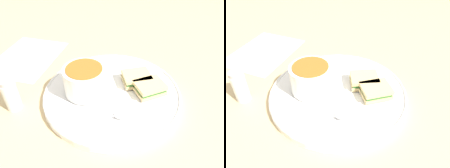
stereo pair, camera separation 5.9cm
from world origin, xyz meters
The scene contains 8 objects.
ground_plane centered at (0.00, 0.00, 0.00)m, with size 2.40×2.40×0.00m, color #D1B27F.
plate centered at (0.00, 0.00, 0.01)m, with size 0.37×0.37×0.02m.
soup_bowl centered at (0.06, 0.03, 0.06)m, with size 0.11×0.11×0.07m.
spoon centered at (-0.06, 0.08, 0.03)m, with size 0.10×0.06×0.01m.
sandwich_half_near centered at (-0.09, -0.04, 0.04)m, with size 0.10×0.10×0.03m.
sandwich_half_far centered at (-0.05, -0.06, 0.04)m, with size 0.10×0.10×0.03m.
salt_shaker centered at (0.21, 0.15, 0.04)m, with size 0.04×0.04×0.09m.
menu_sheet centered at (0.36, -0.05, 0.00)m, with size 0.25×0.30×0.00m.
Camera 1 is at (-0.20, 0.41, 0.41)m, focal length 35.00 mm.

